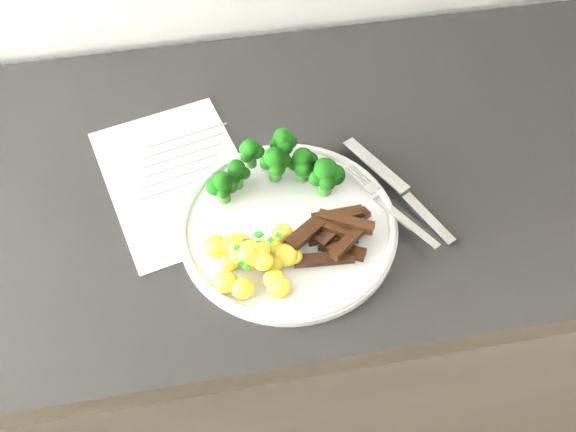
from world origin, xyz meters
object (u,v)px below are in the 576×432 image
Objects in this scene: counter at (304,320)px; plate at (288,226)px; broccoli at (281,166)px; knife at (411,202)px; potatoes at (253,258)px; fork at (393,209)px; recipe_paper at (178,178)px; beef_strips at (336,233)px.

plate reaches higher than counter.
broccoli reaches higher than counter.
plate is at bearing -92.53° from broccoli.
knife is (0.12, -0.09, 0.46)m from counter.
plate is 0.08m from broccoli.
potatoes is at bearing -124.58° from counter.
fork is at bearing -152.57° from knife.
recipe_paper is 0.15m from broccoli.
broccoli is at bearing -152.43° from counter.
potatoes is 0.60× the size of knife.
plate is at bearing 150.85° from beef_strips.
recipe_paper is at bearing 163.68° from broccoli.
knife is at bearing 27.43° from fork.
counter is 12.93× the size of broccoli.
recipe_paper is 0.19m from potatoes.
potatoes reaches higher than fork.
fork is 0.04m from knife.
knife is (0.17, 0.01, 0.00)m from plate.
broccoli is at bearing 65.60° from potatoes.
fork is (0.14, -0.08, -0.03)m from broccoli.
recipe_paper is (-0.19, 0.02, 0.45)m from counter.
fork is (0.20, 0.05, -0.01)m from potatoes.
beef_strips reaches higher than knife.
knife reaches higher than plate.
fork is at bearing 17.33° from beef_strips.
fork is at bearing -2.32° from plate.
counter is 0.49m from recipe_paper.
beef_strips reaches higher than fork.
fork is at bearing -29.57° from broccoli.
counter is at bearing 27.57° from broccoli.
fork reaches higher than plate.
beef_strips is at bearing -62.66° from broccoli.
beef_strips is 0.09m from fork.
broccoli is 1.16× the size of fork.
potatoes is 0.99× the size of beef_strips.
plate is at bearing -176.69° from knife.
beef_strips is at bearing -36.80° from recipe_paper.
plate is at bearing 44.86° from potatoes.
beef_strips is 0.61× the size of knife.
broccoli is (0.00, 0.07, 0.04)m from plate.
knife is at bearing 20.13° from beef_strips.
beef_strips is (0.01, -0.13, 0.47)m from counter.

